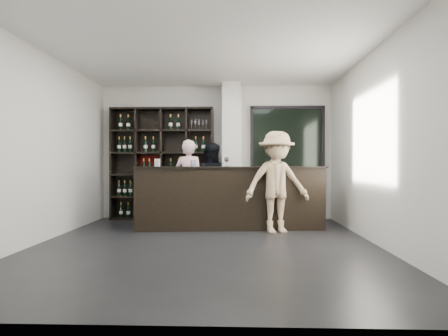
{
  "coord_description": "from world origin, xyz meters",
  "views": [
    {
      "loc": [
        0.45,
        -5.44,
        1.17
      ],
      "look_at": [
        0.23,
        1.1,
        1.12
      ],
      "focal_mm": 30.0,
      "sensor_mm": 36.0,
      "label": 1
    }
  ],
  "objects_px": {
    "wine_shelf": "(162,164)",
    "taster_pink": "(189,182)",
    "taster_black": "(210,182)",
    "customer": "(277,182)",
    "tasting_counter": "(230,197)"
  },
  "relations": [
    {
      "from": "taster_black",
      "to": "tasting_counter",
      "type": "bearing_deg",
      "value": 124.13
    },
    {
      "from": "customer",
      "to": "taster_pink",
      "type": "bearing_deg",
      "value": 136.08
    },
    {
      "from": "wine_shelf",
      "to": "tasting_counter",
      "type": "bearing_deg",
      "value": -37.13
    },
    {
      "from": "wine_shelf",
      "to": "customer",
      "type": "relative_size",
      "value": 1.37
    },
    {
      "from": "tasting_counter",
      "to": "customer",
      "type": "distance_m",
      "value": 0.96
    },
    {
      "from": "wine_shelf",
      "to": "taster_black",
      "type": "height_order",
      "value": "wine_shelf"
    },
    {
      "from": "wine_shelf",
      "to": "taster_pink",
      "type": "relative_size",
      "value": 1.43
    },
    {
      "from": "taster_pink",
      "to": "customer",
      "type": "xyz_separation_m",
      "value": [
        1.65,
        -0.97,
        0.04
      ]
    },
    {
      "from": "wine_shelf",
      "to": "taster_pink",
      "type": "height_order",
      "value": "wine_shelf"
    },
    {
      "from": "tasting_counter",
      "to": "customer",
      "type": "height_order",
      "value": "customer"
    },
    {
      "from": "tasting_counter",
      "to": "taster_black",
      "type": "xyz_separation_m",
      "value": [
        -0.43,
        0.95,
        0.24
      ]
    },
    {
      "from": "taster_pink",
      "to": "wine_shelf",
      "type": "bearing_deg",
      "value": -24.83
    },
    {
      "from": "tasting_counter",
      "to": "taster_black",
      "type": "relative_size",
      "value": 2.12
    },
    {
      "from": "taster_black",
      "to": "customer",
      "type": "bearing_deg",
      "value": 142.78
    },
    {
      "from": "customer",
      "to": "tasting_counter",
      "type": "bearing_deg",
      "value": 140.74
    }
  ]
}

